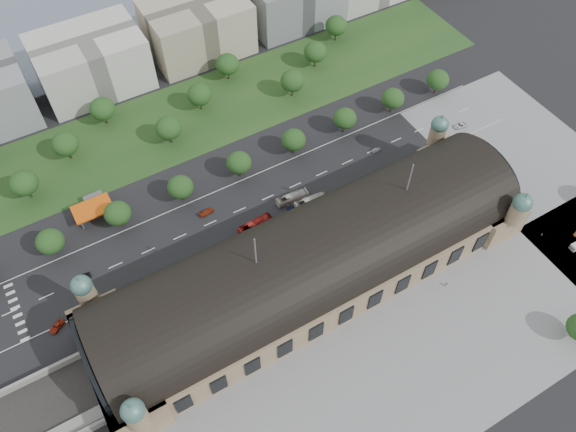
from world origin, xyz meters
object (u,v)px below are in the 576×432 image
traffic_car_6 (460,125)px  parked_car_4 (159,279)px  parked_car_1 (57,326)px  parked_car_5 (151,294)px  bus_mid (292,198)px  parked_car_0 (75,318)px  parked_car_3 (183,270)px  traffic_car_5 (376,150)px  parked_car_6 (204,269)px  pedestrian_2 (542,234)px  bus_east (311,201)px  bus_west (255,225)px  parked_car_2 (136,290)px  petrol_station (94,204)px  traffic_car_4 (292,207)px  pedestrian_0 (446,285)px  traffic_car_3 (206,212)px  traffic_car_2 (83,277)px

traffic_car_6 → parked_car_4: traffic_car_6 is taller
parked_car_1 → parked_car_5: size_ratio=1.05×
traffic_car_6 → bus_mid: (-80.47, 1.02, 0.97)m
parked_car_0 → parked_car_3: size_ratio=0.92×
parked_car_0 → traffic_car_5: bearing=61.5°
parked_car_1 → parked_car_6: size_ratio=1.00×
pedestrian_2 → bus_east: bearing=44.2°
traffic_car_5 → traffic_car_6: traffic_car_6 is taller
traffic_car_6 → pedestrian_2: pedestrian_2 is taller
traffic_car_5 → parked_car_3: size_ratio=0.88×
traffic_car_6 → bus_west: 98.47m
traffic_car_6 → bus_west: bus_west is taller
parked_car_2 → parked_car_6: parked_car_6 is taller
petrol_station → traffic_car_4: bearing=-30.0°
bus_west → pedestrian_0: bearing=-144.5°
parked_car_3 → bus_east: 53.07m
petrol_station → parked_car_0: petrol_station is taller
petrol_station → traffic_car_4: petrol_station is taller
pedestrian_2 → parked_car_6: bearing=60.9°
parked_car_5 → pedestrian_2: (129.85, -47.51, 0.13)m
parked_car_4 → traffic_car_3: bearing=86.1°
parked_car_0 → parked_car_6: (43.76, -4.00, 0.09)m
petrol_station → parked_car_4: bearing=-77.6°
parked_car_4 → parked_car_2: bearing=-128.4°
parked_car_1 → bus_east: bearing=58.6°
traffic_car_5 → bus_west: (-60.05, -9.32, 1.20)m
traffic_car_5 → parked_car_3: bearing=100.6°
parked_car_2 → pedestrian_2: pedestrian_2 is taller
parked_car_0 → traffic_car_6: bearing=58.1°
petrol_station → traffic_car_6: petrol_station is taller
bus_west → pedestrian_2: 102.58m
bus_east → traffic_car_5: bearing=-70.1°
bus_mid → parked_car_4: bearing=100.8°
parked_car_0 → traffic_car_2: bearing=118.7°
traffic_car_2 → traffic_car_5: size_ratio=1.28×
traffic_car_6 → parked_car_0: size_ratio=1.37×
traffic_car_2 → parked_car_3: size_ratio=1.13×
traffic_car_2 → pedestrian_0: bearing=61.8°
traffic_car_4 → traffic_car_3: bearing=-114.8°
parked_car_6 → traffic_car_4: bearing=67.5°
parked_car_2 → parked_car_4: 8.18m
traffic_car_6 → parked_car_6: 122.50m
parked_car_2 → parked_car_6: size_ratio=0.93×
petrol_station → bus_west: petrol_station is taller
petrol_station → parked_car_5: size_ratio=2.70×
bus_mid → bus_east: 7.12m
parked_car_0 → parked_car_5: bearing=46.8°
parked_car_4 → bus_mid: bearing=58.7°
traffic_car_2 → parked_car_3: (30.48, -14.41, 0.06)m
traffic_car_5 → parked_car_5: bearing=101.3°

